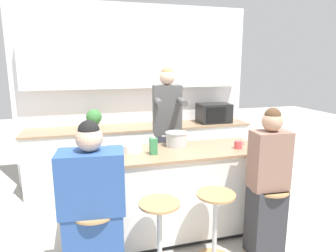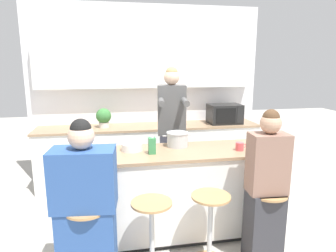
{
  "view_description": "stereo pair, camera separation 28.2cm",
  "coord_description": "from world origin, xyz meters",
  "px_view_note": "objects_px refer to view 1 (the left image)",
  "views": [
    {
      "loc": [
        -0.84,
        -2.83,
        1.82
      ],
      "look_at": [
        0.0,
        0.06,
        1.19
      ],
      "focal_mm": 32.0,
      "sensor_mm": 36.0,
      "label": 1
    },
    {
      "loc": [
        -0.56,
        -2.89,
        1.82
      ],
      "look_at": [
        0.0,
        0.06,
        1.19
      ],
      "focal_mm": 32.0,
      "sensor_mm": 36.0,
      "label": 2
    }
  ],
  "objects_px": {
    "fruit_bowl": "(132,148)",
    "person_cooking": "(167,139)",
    "kitchen_island": "(170,193)",
    "bar_stool_center_left": "(160,238)",
    "bar_stool_leftmost": "(96,249)",
    "cooking_pot": "(176,139)",
    "juice_carton": "(153,146)",
    "bar_stool_center_right": "(215,227)",
    "bar_stool_rightmost": "(267,221)",
    "microwave": "(214,113)",
    "person_wrapped_blanket": "(93,213)",
    "potted_plant": "(94,118)",
    "coffee_cup_near": "(238,145)",
    "person_seated_near": "(267,190)"
  },
  "relations": [
    {
      "from": "fruit_bowl",
      "to": "person_cooking",
      "type": "bearing_deg",
      "value": 45.05
    },
    {
      "from": "kitchen_island",
      "to": "bar_stool_center_left",
      "type": "bearing_deg",
      "value": -114.15
    },
    {
      "from": "bar_stool_leftmost",
      "to": "cooking_pot",
      "type": "bearing_deg",
      "value": 39.79
    },
    {
      "from": "person_cooking",
      "to": "juice_carton",
      "type": "xyz_separation_m",
      "value": [
        -0.34,
        -0.68,
        0.12
      ]
    },
    {
      "from": "kitchen_island",
      "to": "bar_stool_leftmost",
      "type": "bearing_deg",
      "value": -142.95
    },
    {
      "from": "bar_stool_leftmost",
      "to": "bar_stool_center_right",
      "type": "height_order",
      "value": "same"
    },
    {
      "from": "person_cooking",
      "to": "cooking_pot",
      "type": "height_order",
      "value": "person_cooking"
    },
    {
      "from": "bar_stool_rightmost",
      "to": "bar_stool_leftmost",
      "type": "bearing_deg",
      "value": -179.85
    },
    {
      "from": "kitchen_island",
      "to": "microwave",
      "type": "bearing_deg",
      "value": 51.73
    },
    {
      "from": "bar_stool_leftmost",
      "to": "person_wrapped_blanket",
      "type": "height_order",
      "value": "person_wrapped_blanket"
    },
    {
      "from": "potted_plant",
      "to": "coffee_cup_near",
      "type": "bearing_deg",
      "value": -49.22
    },
    {
      "from": "bar_stool_rightmost",
      "to": "person_cooking",
      "type": "xyz_separation_m",
      "value": [
        -0.64,
        1.22,
        0.54
      ]
    },
    {
      "from": "bar_stool_leftmost",
      "to": "person_wrapped_blanket",
      "type": "distance_m",
      "value": 0.31
    },
    {
      "from": "cooking_pot",
      "to": "potted_plant",
      "type": "bearing_deg",
      "value": 120.76
    },
    {
      "from": "coffee_cup_near",
      "to": "microwave",
      "type": "relative_size",
      "value": 0.23
    },
    {
      "from": "person_wrapped_blanket",
      "to": "cooking_pot",
      "type": "height_order",
      "value": "person_wrapped_blanket"
    },
    {
      "from": "bar_stool_center_left",
      "to": "bar_stool_rightmost",
      "type": "bearing_deg",
      "value": -0.26
    },
    {
      "from": "bar_stool_rightmost",
      "to": "potted_plant",
      "type": "bearing_deg",
      "value": 124.9
    },
    {
      "from": "person_wrapped_blanket",
      "to": "person_seated_near",
      "type": "bearing_deg",
      "value": 6.07
    },
    {
      "from": "coffee_cup_near",
      "to": "potted_plant",
      "type": "distance_m",
      "value": 2.15
    },
    {
      "from": "bar_stool_center_right",
      "to": "bar_stool_center_left",
      "type": "bearing_deg",
      "value": -177.04
    },
    {
      "from": "bar_stool_rightmost",
      "to": "person_cooking",
      "type": "height_order",
      "value": "person_cooking"
    },
    {
      "from": "coffee_cup_near",
      "to": "potted_plant",
      "type": "xyz_separation_m",
      "value": [
        -1.41,
        1.63,
        0.07
      ]
    },
    {
      "from": "bar_stool_leftmost",
      "to": "bar_stool_center_left",
      "type": "xyz_separation_m",
      "value": [
        0.53,
        0.01,
        0.0
      ]
    },
    {
      "from": "person_seated_near",
      "to": "potted_plant",
      "type": "bearing_deg",
      "value": 128.63
    },
    {
      "from": "bar_stool_center_left",
      "to": "bar_stool_rightmost",
      "type": "height_order",
      "value": "same"
    },
    {
      "from": "person_wrapped_blanket",
      "to": "fruit_bowl",
      "type": "xyz_separation_m",
      "value": [
        0.43,
        0.69,
        0.31
      ]
    },
    {
      "from": "bar_stool_center_left",
      "to": "person_wrapped_blanket",
      "type": "height_order",
      "value": "person_wrapped_blanket"
    },
    {
      "from": "person_wrapped_blanket",
      "to": "kitchen_island",
      "type": "bearing_deg",
      "value": 42.26
    },
    {
      "from": "bar_stool_center_left",
      "to": "coffee_cup_near",
      "type": "height_order",
      "value": "coffee_cup_near"
    },
    {
      "from": "kitchen_island",
      "to": "cooking_pot",
      "type": "relative_size",
      "value": 6.08
    },
    {
      "from": "bar_stool_rightmost",
      "to": "cooking_pot",
      "type": "bearing_deg",
      "value": 131.37
    },
    {
      "from": "bar_stool_center_right",
      "to": "microwave",
      "type": "height_order",
      "value": "microwave"
    },
    {
      "from": "person_seated_near",
      "to": "cooking_pot",
      "type": "bearing_deg",
      "value": 134.82
    },
    {
      "from": "bar_stool_center_right",
      "to": "person_cooking",
      "type": "height_order",
      "value": "person_cooking"
    },
    {
      "from": "kitchen_island",
      "to": "bar_stool_rightmost",
      "type": "relative_size",
      "value": 2.9
    },
    {
      "from": "person_wrapped_blanket",
      "to": "coffee_cup_near",
      "type": "relative_size",
      "value": 12.21
    },
    {
      "from": "microwave",
      "to": "coffee_cup_near",
      "type": "bearing_deg",
      "value": -105.84
    },
    {
      "from": "bar_stool_center_left",
      "to": "coffee_cup_near",
      "type": "distance_m",
      "value": 1.26
    },
    {
      "from": "person_seated_near",
      "to": "potted_plant",
      "type": "height_order",
      "value": "person_seated_near"
    },
    {
      "from": "person_seated_near",
      "to": "juice_carton",
      "type": "distance_m",
      "value": 1.15
    },
    {
      "from": "microwave",
      "to": "potted_plant",
      "type": "bearing_deg",
      "value": 178.94
    },
    {
      "from": "person_wrapped_blanket",
      "to": "potted_plant",
      "type": "xyz_separation_m",
      "value": [
        0.12,
        2.11,
        0.39
      ]
    },
    {
      "from": "kitchen_island",
      "to": "coffee_cup_near",
      "type": "relative_size",
      "value": 17.17
    },
    {
      "from": "bar_stool_center_right",
      "to": "person_seated_near",
      "type": "xyz_separation_m",
      "value": [
        0.51,
        -0.02,
        0.31
      ]
    },
    {
      "from": "person_cooking",
      "to": "juice_carton",
      "type": "distance_m",
      "value": 0.77
    },
    {
      "from": "person_wrapped_blanket",
      "to": "juice_carton",
      "type": "distance_m",
      "value": 0.89
    },
    {
      "from": "kitchen_island",
      "to": "cooking_pot",
      "type": "xyz_separation_m",
      "value": [
        0.12,
        0.17,
        0.54
      ]
    },
    {
      "from": "cooking_pot",
      "to": "potted_plant",
      "type": "height_order",
      "value": "potted_plant"
    },
    {
      "from": "person_cooking",
      "to": "coffee_cup_near",
      "type": "xyz_separation_m",
      "value": [
        0.57,
        -0.73,
        0.08
      ]
    }
  ]
}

